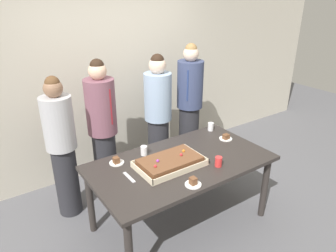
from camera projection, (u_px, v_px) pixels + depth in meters
ground_plane at (180, 222)px, 3.49m from camera, size 12.00×12.00×0.00m
interior_back_panel at (109, 63)px, 4.10m from camera, size 8.00×0.12×3.00m
party_table at (181, 168)px, 3.21m from camera, size 1.85×1.01×0.78m
sheet_cake at (170, 162)px, 3.08m from camera, size 0.66×0.41×0.11m
plated_slice_near_left at (193, 183)px, 2.78m from camera, size 0.15×0.15×0.08m
plated_slice_near_right at (226, 138)px, 3.63m from camera, size 0.15×0.15×0.07m
plated_slice_far_left at (116, 161)px, 3.13m from camera, size 0.15×0.15×0.07m
drink_cup_nearest at (144, 151)px, 3.28m from camera, size 0.07×0.07×0.10m
drink_cup_middle at (218, 162)px, 3.07m from camera, size 0.07×0.07×0.10m
drink_cup_far_end at (211, 127)px, 3.85m from camera, size 0.07×0.07×0.10m
cake_server_utensil at (129, 177)px, 2.90m from camera, size 0.03×0.20×0.01m
person_serving_front at (158, 116)px, 4.07m from camera, size 0.35×0.35×1.68m
person_green_shirt_behind at (103, 129)px, 3.66m from camera, size 0.34×0.34×1.71m
person_striped_tie_right at (189, 106)px, 4.28m from camera, size 0.35×0.35×1.76m
person_far_right_suit at (62, 147)px, 3.34m from camera, size 0.32×0.32×1.62m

